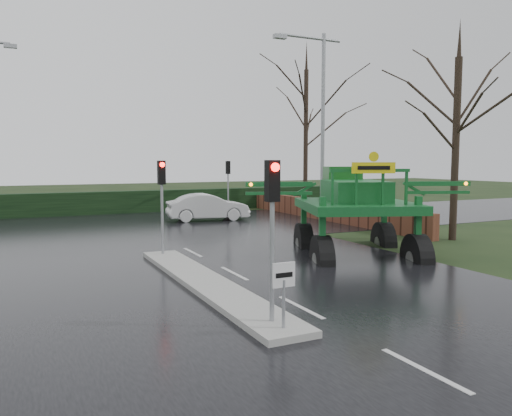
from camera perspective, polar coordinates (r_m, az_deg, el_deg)
name	(u,v)px	position (r m, az deg, el deg)	size (l,w,h in m)	color
ground	(300,308)	(12.21, 5.10, -11.31)	(140.00, 140.00, 0.00)	black
road_main	(177,245)	(21.20, -8.98, -4.19)	(14.00, 80.00, 0.02)	black
road_cross	(144,228)	(26.94, -12.71, -2.22)	(80.00, 12.00, 0.02)	black
median_island	(206,283)	(14.27, -5.75, -8.51)	(1.20, 10.00, 0.16)	gray
hedge_row	(115,203)	(34.66, -15.77, 0.61)	(44.00, 0.90, 1.50)	black
brick_wall	(313,208)	(30.97, 6.53, -0.05)	(0.40, 20.00, 1.20)	#592D1E
keep_left_sign	(284,284)	(10.05, 3.18, -8.71)	(0.50, 0.07, 1.35)	gray
traffic_signal_near	(272,206)	(10.22, 1.88, 0.25)	(0.26, 0.33, 3.52)	gray
traffic_signal_mid	(162,187)	(18.16, -10.72, 2.40)	(0.26, 0.33, 3.52)	gray
traffic_signal_far	(228,175)	(32.55, -3.22, 3.75)	(0.26, 0.33, 3.52)	gray
street_light_right	(318,113)	(26.34, 7.10, 10.75)	(3.85, 0.30, 10.00)	gray
tree_right_near	(457,122)	(23.82, 21.95, 9.06)	(5.60, 5.60, 9.64)	black
tree_right_far	(306,119)	(36.52, 5.73, 10.04)	(7.00, 7.00, 12.05)	black
crop_sprayer	(321,197)	(17.50, 7.46, 1.25)	(8.07, 6.37, 4.78)	black
white_sedan	(208,221)	(29.66, -5.52, -1.44)	(1.67, 4.78, 1.58)	silver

